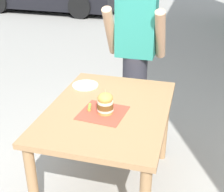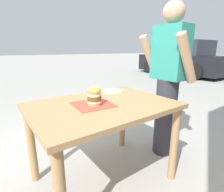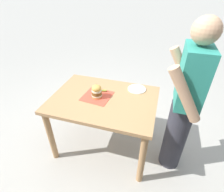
{
  "view_description": "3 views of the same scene",
  "coord_description": "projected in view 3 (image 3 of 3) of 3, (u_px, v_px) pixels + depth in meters",
  "views": [
    {
      "loc": [
        0.56,
        -1.95,
        1.86
      ],
      "look_at": [
        0.0,
        0.1,
        0.82
      ],
      "focal_mm": 50.0,
      "sensor_mm": 36.0,
      "label": 1
    },
    {
      "loc": [
        1.21,
        -0.78,
        1.22
      ],
      "look_at": [
        0.0,
        0.1,
        0.82
      ],
      "focal_mm": 28.0,
      "sensor_mm": 36.0,
      "label": 2
    },
    {
      "loc": [
        1.53,
        0.57,
        1.91
      ],
      "look_at": [
        0.0,
        0.1,
        0.82
      ],
      "focal_mm": 28.0,
      "sensor_mm": 36.0,
      "label": 3
    }
  ],
  "objects": [
    {
      "name": "pickle_spear",
      "position": [
        103.0,
        90.0,
        2.1
      ],
      "size": [
        0.05,
        0.09,
        0.02
      ],
      "primitive_type": "cylinder",
      "rotation": [
        0.0,
        1.57,
        1.83
      ],
      "color": "#8EA83D",
      "rests_on": "serving_paper"
    },
    {
      "name": "sandwich",
      "position": [
        97.0,
        91.0,
        1.97
      ],
      "size": [
        0.12,
        0.12,
        0.19
      ],
      "color": "gold",
      "rests_on": "serving_paper"
    },
    {
      "name": "side_plate_with_forks",
      "position": [
        137.0,
        89.0,
        2.14
      ],
      "size": [
        0.22,
        0.22,
        0.02
      ],
      "color": "white",
      "rests_on": "patio_table"
    },
    {
      "name": "serving_paper",
      "position": [
        97.0,
        96.0,
        2.02
      ],
      "size": [
        0.34,
        0.34,
        0.0
      ],
      "primitive_type": "cube",
      "rotation": [
        0.0,
        0.0,
        -0.1
      ],
      "color": "#D64C38",
      "rests_on": "patio_table"
    },
    {
      "name": "patio_table",
      "position": [
        104.0,
        106.0,
        2.06
      ],
      "size": [
        0.88,
        1.19,
        0.77
      ],
      "color": "tan",
      "rests_on": "ground"
    },
    {
      "name": "ground_plane",
      "position": [
        105.0,
        143.0,
        2.42
      ],
      "size": [
        80.0,
        80.0,
        0.0
      ],
      "primitive_type": "plane",
      "color": "#ADAAA3"
    },
    {
      "name": "diner_across_table",
      "position": [
        184.0,
        104.0,
        1.7
      ],
      "size": [
        0.55,
        0.35,
        1.69
      ],
      "color": "#33333D",
      "rests_on": "ground"
    }
  ]
}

